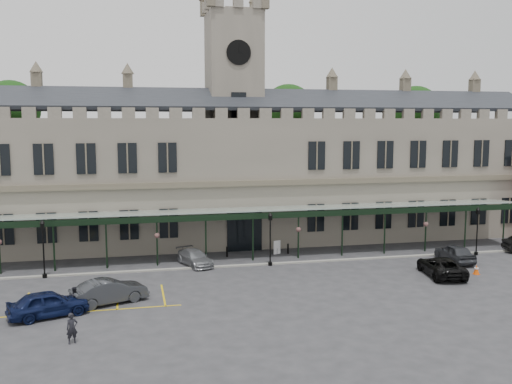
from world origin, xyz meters
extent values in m
plane|color=#2E2E31|center=(0.00, 0.00, 0.00)|extent=(140.00, 140.00, 0.00)
cube|color=#6A6458|center=(0.00, 16.00, 6.00)|extent=(60.00, 10.00, 12.00)
cube|color=brown|center=(0.00, 10.82, 6.20)|extent=(60.00, 0.35, 0.50)
cube|color=black|center=(0.00, 13.50, 13.80)|extent=(60.00, 4.77, 2.20)
cube|color=black|center=(0.00, 18.50, 13.80)|extent=(60.00, 4.77, 2.20)
cube|color=black|center=(0.00, 10.90, 1.90)|extent=(3.20, 0.18, 3.80)
cube|color=#6A6458|center=(0.00, 16.00, 11.00)|extent=(5.00, 5.00, 22.00)
cylinder|color=silver|center=(0.00, 13.44, 18.00)|extent=(2.20, 0.12, 2.20)
cylinder|color=black|center=(0.00, 13.37, 18.00)|extent=(2.30, 0.04, 2.30)
cube|color=black|center=(0.00, 13.44, 13.00)|extent=(1.40, 0.12, 2.80)
cube|color=#8C9E93|center=(0.00, 9.00, 4.10)|extent=(50.00, 4.00, 0.40)
cube|color=black|center=(0.00, 7.00, 3.85)|extent=(50.00, 0.18, 0.50)
cube|color=gray|center=(0.00, 5.50, 0.06)|extent=(60.00, 0.40, 0.12)
cylinder|color=#332314|center=(-22.00, 25.00, 6.00)|extent=(0.70, 0.70, 12.00)
sphere|color=black|center=(-22.00, 25.00, 13.00)|extent=(6.00, 6.00, 6.00)
cylinder|color=#332314|center=(8.00, 25.00, 6.00)|extent=(0.70, 0.70, 12.00)
sphere|color=black|center=(8.00, 25.00, 13.00)|extent=(6.00, 6.00, 6.00)
cylinder|color=#332314|center=(24.00, 25.00, 6.00)|extent=(0.70, 0.70, 12.00)
sphere|color=black|center=(24.00, 25.00, 13.00)|extent=(6.00, 6.00, 6.00)
cylinder|color=black|center=(-16.50, 5.27, 0.14)|extent=(0.35, 0.35, 0.29)
cylinder|color=black|center=(-16.50, 5.27, 1.92)|extent=(0.12, 0.12, 3.84)
cube|color=black|center=(-16.50, 5.27, 3.98)|extent=(0.27, 0.27, 0.38)
cone|color=black|center=(-16.50, 5.27, 4.32)|extent=(0.42, 0.42, 0.29)
cylinder|color=black|center=(1.01, 5.20, 0.14)|extent=(0.34, 0.34, 0.29)
cylinder|color=black|center=(1.01, 5.20, 1.91)|extent=(0.11, 0.11, 3.82)
cube|color=black|center=(1.01, 5.20, 3.96)|extent=(0.27, 0.27, 0.38)
cone|color=black|center=(1.01, 5.20, 4.29)|extent=(0.42, 0.42, 0.29)
cylinder|color=black|center=(19.69, 4.91, 0.14)|extent=(0.33, 0.33, 0.28)
cylinder|color=black|center=(19.69, 4.91, 1.85)|extent=(0.11, 0.11, 3.70)
cube|color=black|center=(19.69, 4.91, 3.83)|extent=(0.26, 0.26, 0.37)
cone|color=black|center=(19.69, 4.91, 4.16)|extent=(0.41, 0.41, 0.28)
cube|color=#E34B07|center=(15.91, -0.85, 0.02)|extent=(0.41, 0.41, 0.04)
cone|color=#E34B07|center=(15.91, -0.85, 0.37)|extent=(0.47, 0.47, 0.75)
cylinder|color=silver|center=(15.91, -0.85, 0.48)|extent=(0.31, 0.31, 0.11)
cylinder|color=black|center=(2.58, 9.04, 0.25)|extent=(0.06, 0.06, 0.51)
cube|color=silver|center=(2.58, 9.04, 0.61)|extent=(0.68, 0.28, 1.21)
cylinder|color=black|center=(-1.94, 8.93, 0.45)|extent=(0.16, 0.16, 0.91)
cylinder|color=black|center=(3.57, 8.92, 0.46)|extent=(0.16, 0.16, 0.91)
imported|color=#0D1539|center=(-15.00, -3.89, 0.81)|extent=(5.11, 3.40, 1.62)
imported|color=#303236|center=(-11.50, -2.05, 0.80)|extent=(5.14, 3.43, 1.60)
imported|color=gray|center=(-5.00, 6.61, 0.63)|extent=(3.08, 4.67, 1.26)
imported|color=black|center=(13.00, -0.66, 0.73)|extent=(3.21, 5.59, 1.47)
imported|color=#303236|center=(16.43, 3.04, 0.77)|extent=(2.04, 4.59, 1.53)
imported|color=black|center=(-13.20, -8.55, 0.83)|extent=(0.70, 0.58, 1.65)
imported|color=black|center=(-13.60, -3.05, 0.76)|extent=(0.91, 0.82, 1.52)
camera|label=1|loc=(-9.91, -39.03, 11.72)|focal=40.00mm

